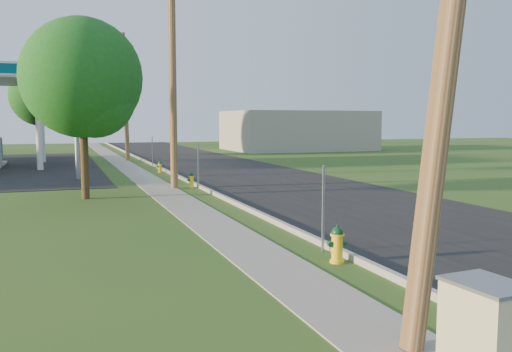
{
  "coord_description": "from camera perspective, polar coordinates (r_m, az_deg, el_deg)",
  "views": [
    {
      "loc": [
        -5.35,
        -6.72,
        3.0
      ],
      "look_at": [
        0.0,
        8.0,
        1.4
      ],
      "focal_mm": 38.0,
      "sensor_mm": 36.0,
      "label": 1
    }
  ],
  "objects": [
    {
      "name": "sidewalk",
      "position": [
        17.48,
        -6.12,
        -4.04
      ],
      "size": [
        1.5,
        120.0,
        0.03
      ],
      "primitive_type": "cube",
      "color": "gray",
      "rests_on": "ground"
    },
    {
      "name": "hydrant_far",
      "position": [
        31.94,
        -10.07,
        0.95
      ],
      "size": [
        0.36,
        0.32,
        0.69
      ],
      "color": "yellow",
      "rests_on": "ground"
    },
    {
      "name": "sign_post_near",
      "position": [
        12.44,
        7.09,
        -3.46
      ],
      "size": [
        0.05,
        0.04,
        2.0
      ],
      "primitive_type": "cube",
      "color": "gray",
      "rests_on": "ground"
    },
    {
      "name": "utility_pole_mid",
      "position": [
        24.27,
        -8.76,
        10.38
      ],
      "size": [
        1.4,
        0.32,
        9.8
      ],
      "color": "brown",
      "rests_on": "ground"
    },
    {
      "name": "utility_cabinet",
      "position": [
        6.2,
        23.0,
        -16.41
      ],
      "size": [
        0.68,
        0.86,
        1.39
      ],
      "color": "#BCB289",
      "rests_on": "ground"
    },
    {
      "name": "tree_lot",
      "position": [
        48.41,
        -21.61,
        7.64
      ],
      "size": [
        5.0,
        5.0,
        7.58
      ],
      "color": "#362417",
      "rests_on": "ground"
    },
    {
      "name": "utility_pole_far",
      "position": [
        42.03,
        -13.6,
        8.12
      ],
      "size": [
        1.4,
        0.32,
        9.5
      ],
      "color": "brown",
      "rests_on": "ground"
    },
    {
      "name": "sign_post_far",
      "position": [
        35.43,
        -10.85,
        2.48
      ],
      "size": [
        0.05,
        0.04,
        2.0
      ],
      "primitive_type": "cube",
      "color": "gray",
      "rests_on": "ground"
    },
    {
      "name": "hydrant_near",
      "position": [
        11.65,
        8.55,
        -7.14
      ],
      "size": [
        0.42,
        0.37,
        0.81
      ],
      "color": "yellow",
      "rests_on": "ground"
    },
    {
      "name": "hydrant_mid",
      "position": [
        24.44,
        -6.81,
        -0.45
      ],
      "size": [
        0.37,
        0.33,
        0.71
      ],
      "color": "yellow",
      "rests_on": "ground"
    },
    {
      "name": "distant_building",
      "position": [
        56.76,
        4.35,
        4.79
      ],
      "size": [
        14.0,
        10.0,
        4.0
      ],
      "primitive_type": "cube",
      "color": "gray",
      "rests_on": "ground"
    },
    {
      "name": "price_pylon",
      "position": [
        29.34,
        -18.54,
        10.28
      ],
      "size": [
        0.34,
        2.04,
        6.85
      ],
      "color": "gray",
      "rests_on": "ground"
    },
    {
      "name": "tree_verge",
      "position": [
        21.73,
        -17.57,
        9.36
      ],
      "size": [
        4.55,
        4.55,
        6.9
      ],
      "color": "#362417",
      "rests_on": "ground"
    },
    {
      "name": "curb",
      "position": [
        17.96,
        -0.68,
        -3.55
      ],
      "size": [
        0.15,
        120.0,
        0.15
      ],
      "primitive_type": "cube",
      "color": "gray",
      "rests_on": "ground"
    },
    {
      "name": "road",
      "position": [
        19.64,
        10.42,
        -3.03
      ],
      "size": [
        8.0,
        120.0,
        0.02
      ],
      "primitive_type": "cube",
      "color": "black",
      "rests_on": "ground"
    },
    {
      "name": "sign_post_mid",
      "position": [
        23.49,
        -6.1,
        0.91
      ],
      "size": [
        0.05,
        0.04,
        2.0
      ],
      "primitive_type": "cube",
      "color": "gray",
      "rests_on": "ground"
    },
    {
      "name": "ground_plane",
      "position": [
        9.1,
        18.0,
        -13.7
      ],
      "size": [
        140.0,
        140.0,
        0.0
      ],
      "primitive_type": "plane",
      "color": "#214C18",
      "rests_on": "ground"
    }
  ]
}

